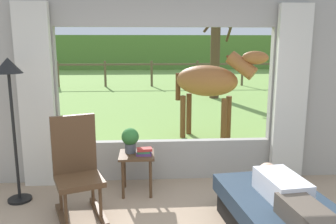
{
  "coord_description": "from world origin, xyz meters",
  "views": [
    {
      "loc": [
        -0.28,
        -2.42,
        1.9
      ],
      "look_at": [
        0.0,
        1.8,
        1.05
      ],
      "focal_mm": 37.04,
      "sensor_mm": 36.0,
      "label": 1
    }
  ],
  "objects_px": {
    "potted_plant": "(130,139)",
    "pasture_tree": "(216,52)",
    "horse": "(210,82)",
    "recliner_sofa": "(285,224)",
    "reclining_person": "(290,196)",
    "rocking_chair": "(77,168)",
    "floor_lamp_left": "(10,87)",
    "side_table": "(137,161)",
    "book_stack": "(144,152)"
  },
  "relations": [
    {
      "from": "book_stack",
      "to": "floor_lamp_left",
      "type": "height_order",
      "value": "floor_lamp_left"
    },
    {
      "from": "rocking_chair",
      "to": "horse",
      "type": "distance_m",
      "value": 3.63
    },
    {
      "from": "horse",
      "to": "pasture_tree",
      "type": "xyz_separation_m",
      "value": [
        1.12,
        5.07,
        0.42
      ]
    },
    {
      "from": "pasture_tree",
      "to": "recliner_sofa",
      "type": "bearing_deg",
      "value": -96.95
    },
    {
      "from": "reclining_person",
      "to": "rocking_chair",
      "type": "height_order",
      "value": "rocking_chair"
    },
    {
      "from": "recliner_sofa",
      "to": "pasture_tree",
      "type": "height_order",
      "value": "pasture_tree"
    },
    {
      "from": "potted_plant",
      "to": "recliner_sofa",
      "type": "bearing_deg",
      "value": -41.61
    },
    {
      "from": "potted_plant",
      "to": "horse",
      "type": "xyz_separation_m",
      "value": [
        1.46,
        2.35,
        0.45
      ]
    },
    {
      "from": "rocking_chair",
      "to": "horse",
      "type": "xyz_separation_m",
      "value": [
        2.02,
        2.95,
        0.61
      ]
    },
    {
      "from": "recliner_sofa",
      "to": "book_stack",
      "type": "relative_size",
      "value": 8.95
    },
    {
      "from": "rocking_chair",
      "to": "book_stack",
      "type": "distance_m",
      "value": 0.88
    },
    {
      "from": "horse",
      "to": "floor_lamp_left",
      "type": "bearing_deg",
      "value": -18.69
    },
    {
      "from": "floor_lamp_left",
      "to": "pasture_tree",
      "type": "bearing_deg",
      "value": 62.75
    },
    {
      "from": "reclining_person",
      "to": "rocking_chair",
      "type": "xyz_separation_m",
      "value": [
        -2.07,
        0.79,
        0.02
      ]
    },
    {
      "from": "recliner_sofa",
      "to": "horse",
      "type": "distance_m",
      "value": 3.81
    },
    {
      "from": "side_table",
      "to": "horse",
      "type": "xyz_separation_m",
      "value": [
        1.38,
        2.41,
        0.73
      ]
    },
    {
      "from": "floor_lamp_left",
      "to": "horse",
      "type": "xyz_separation_m",
      "value": [
        2.81,
        2.55,
        -0.25
      ]
    },
    {
      "from": "reclining_person",
      "to": "horse",
      "type": "height_order",
      "value": "horse"
    },
    {
      "from": "reclining_person",
      "to": "rocking_chair",
      "type": "relative_size",
      "value": 1.28
    },
    {
      "from": "recliner_sofa",
      "to": "book_stack",
      "type": "xyz_separation_m",
      "value": [
        -1.33,
        1.22,
        0.35
      ]
    },
    {
      "from": "potted_plant",
      "to": "horse",
      "type": "height_order",
      "value": "horse"
    },
    {
      "from": "recliner_sofa",
      "to": "potted_plant",
      "type": "height_order",
      "value": "potted_plant"
    },
    {
      "from": "side_table",
      "to": "pasture_tree",
      "type": "distance_m",
      "value": 7.97
    },
    {
      "from": "floor_lamp_left",
      "to": "pasture_tree",
      "type": "xyz_separation_m",
      "value": [
        3.93,
        7.63,
        0.17
      ]
    },
    {
      "from": "floor_lamp_left",
      "to": "pasture_tree",
      "type": "distance_m",
      "value": 8.58
    },
    {
      "from": "potted_plant",
      "to": "pasture_tree",
      "type": "bearing_deg",
      "value": 70.87
    },
    {
      "from": "reclining_person",
      "to": "potted_plant",
      "type": "bearing_deg",
      "value": 130.74
    },
    {
      "from": "recliner_sofa",
      "to": "reclining_person",
      "type": "distance_m",
      "value": 0.31
    },
    {
      "from": "recliner_sofa",
      "to": "horse",
      "type": "bearing_deg",
      "value": 84.15
    },
    {
      "from": "side_table",
      "to": "pasture_tree",
      "type": "relative_size",
      "value": 0.15
    },
    {
      "from": "book_stack",
      "to": "pasture_tree",
      "type": "xyz_separation_m",
      "value": [
        2.4,
        7.55,
        1.01
      ]
    },
    {
      "from": "recliner_sofa",
      "to": "floor_lamp_left",
      "type": "height_order",
      "value": "floor_lamp_left"
    },
    {
      "from": "book_stack",
      "to": "horse",
      "type": "relative_size",
      "value": 0.12
    },
    {
      "from": "side_table",
      "to": "pasture_tree",
      "type": "height_order",
      "value": "pasture_tree"
    },
    {
      "from": "reclining_person",
      "to": "floor_lamp_left",
      "type": "bearing_deg",
      "value": 150.83
    },
    {
      "from": "side_table",
      "to": "potted_plant",
      "type": "distance_m",
      "value": 0.29
    },
    {
      "from": "rocking_chair",
      "to": "side_table",
      "type": "height_order",
      "value": "rocking_chair"
    },
    {
      "from": "floor_lamp_left",
      "to": "side_table",
      "type": "bearing_deg",
      "value": 5.59
    },
    {
      "from": "rocking_chair",
      "to": "floor_lamp_left",
      "type": "distance_m",
      "value": 1.23
    },
    {
      "from": "side_table",
      "to": "book_stack",
      "type": "height_order",
      "value": "book_stack"
    },
    {
      "from": "reclining_person",
      "to": "horse",
      "type": "relative_size",
      "value": 0.83
    },
    {
      "from": "floor_lamp_left",
      "to": "pasture_tree",
      "type": "height_order",
      "value": "pasture_tree"
    },
    {
      "from": "book_stack",
      "to": "floor_lamp_left",
      "type": "bearing_deg",
      "value": -177.0
    },
    {
      "from": "reclining_person",
      "to": "pasture_tree",
      "type": "bearing_deg",
      "value": 76.48
    },
    {
      "from": "reclining_person",
      "to": "floor_lamp_left",
      "type": "height_order",
      "value": "floor_lamp_left"
    },
    {
      "from": "potted_plant",
      "to": "floor_lamp_left",
      "type": "distance_m",
      "value": 1.53
    },
    {
      "from": "horse",
      "to": "book_stack",
      "type": "bearing_deg",
      "value": 1.6
    },
    {
      "from": "recliner_sofa",
      "to": "potted_plant",
      "type": "distance_m",
      "value": 2.07
    },
    {
      "from": "reclining_person",
      "to": "side_table",
      "type": "xyz_separation_m",
      "value": [
        -1.43,
        1.33,
        -0.1
      ]
    },
    {
      "from": "potted_plant",
      "to": "horse",
      "type": "bearing_deg",
      "value": 58.22
    }
  ]
}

